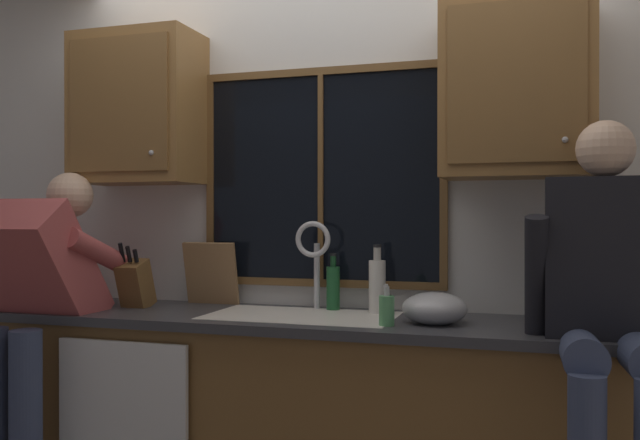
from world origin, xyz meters
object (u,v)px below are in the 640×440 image
person_sitting_on_counter (608,288)px  bottle_tall_clear (333,287)px  soap_dispenser (387,310)px  knife_block (135,284)px  person_standing (34,306)px  mixing_bowl (434,309)px  cutting_board (211,273)px  bottle_green_glass (377,285)px

person_sitting_on_counter → bottle_tall_clear: 1.20m
soap_dispenser → bottle_tall_clear: size_ratio=0.64×
knife_block → bottle_tall_clear: size_ratio=1.25×
person_standing → knife_block: 0.44m
person_standing → mixing_bowl: (1.68, 0.27, 0.02)m
bottle_tall_clear → person_sitting_on_counter: bearing=-23.4°
knife_block → person_standing: bearing=-132.2°
cutting_board → mixing_bowl: bearing=-13.0°
mixing_bowl → knife_block: bearing=177.8°
bottle_green_glass → bottle_tall_clear: 0.22m
bottle_green_glass → person_standing: bearing=-161.3°
mixing_bowl → bottle_tall_clear: bearing=153.6°
person_sitting_on_counter → bottle_tall_clear: (-1.10, 0.48, -0.08)m
soap_dispenser → bottle_green_glass: 0.35m
cutting_board → bottle_tall_clear: (0.62, -0.01, -0.04)m
mixing_bowl → person_sitting_on_counter: bearing=-20.9°
soap_dispenser → knife_block: bearing=172.0°
mixing_bowl → bottle_green_glass: bearing=143.3°
knife_block → soap_dispenser: bearing=-8.0°
mixing_bowl → bottle_tall_clear: (-0.49, 0.24, 0.05)m
knife_block → soap_dispenser: 1.24m
person_sitting_on_counter → bottle_tall_clear: person_sitting_on_counter is taller
bottle_tall_clear → bottle_green_glass: bearing=-9.6°
cutting_board → person_standing: bearing=-137.8°
soap_dispenser → mixing_bowl: bearing=35.6°
knife_block → bottle_green_glass: (1.11, 0.15, 0.02)m
person_standing → bottle_green_glass: 1.49m
cutting_board → bottle_green_glass: bearing=-3.3°
knife_block → cutting_board: (0.29, 0.20, 0.04)m
mixing_bowl → soap_dispenser: bearing=-144.4°
person_sitting_on_counter → knife_block: size_ratio=3.92×
knife_block → bottle_green_glass: knife_block is taller
cutting_board → bottle_green_glass: 0.83m
person_sitting_on_counter → bottle_green_glass: 1.00m
person_sitting_on_counter → soap_dispenser: size_ratio=7.74×
person_standing → cutting_board: 0.79m
cutting_board → bottle_tall_clear: size_ratio=1.18×
person_standing → bottle_tall_clear: person_standing is taller
mixing_bowl → person_standing: bearing=-170.9°
person_standing → knife_block: (0.29, 0.32, 0.07)m
person_standing → knife_block: bearing=47.8°
person_sitting_on_counter → knife_block: 2.03m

